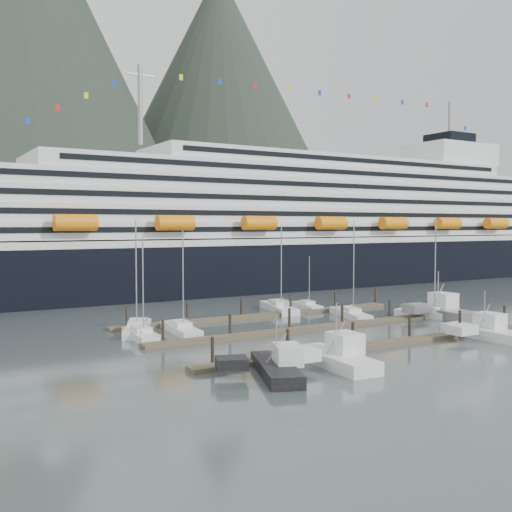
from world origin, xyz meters
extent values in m
plane|color=#495656|center=(0.00, 0.00, 0.00)|extent=(1600.00, 1600.00, 0.00)
cone|color=black|center=(40.00, 560.00, 180.00)|extent=(400.00, 400.00, 420.00)
cone|color=black|center=(300.00, 620.00, 155.00)|extent=(360.00, 360.00, 360.00)
cube|color=black|center=(25.00, 55.00, 4.00)|extent=(210.00, 28.00, 12.00)
cube|color=silver|center=(25.00, 55.00, 10.50)|extent=(205.80, 27.44, 1.50)
cube|color=silver|center=(30.00, 55.00, 13.10)|extent=(185.00, 26.00, 3.20)
cube|color=black|center=(30.00, 41.95, 13.26)|extent=(175.75, 0.20, 1.00)
cube|color=silver|center=(32.00, 55.00, 16.30)|extent=(180.00, 25.00, 3.20)
cube|color=black|center=(32.00, 42.45, 16.46)|extent=(171.00, 0.20, 1.00)
cube|color=silver|center=(34.00, 55.00, 19.50)|extent=(172.00, 24.00, 3.20)
cube|color=black|center=(34.00, 42.95, 19.66)|extent=(163.40, 0.20, 1.00)
cube|color=silver|center=(36.00, 55.00, 22.70)|extent=(160.00, 23.00, 3.20)
cube|color=black|center=(36.00, 43.45, 22.86)|extent=(152.00, 0.20, 1.00)
cube|color=silver|center=(38.00, 55.00, 25.80)|extent=(140.00, 22.00, 3.00)
cube|color=black|center=(38.00, 43.95, 25.95)|extent=(133.00, 0.20, 1.00)
cube|color=silver|center=(40.00, 55.00, 28.80)|extent=(95.00, 20.00, 3.00)
cube|color=black|center=(40.00, 44.95, 28.95)|extent=(90.25, 0.20, 1.00)
cube|color=silver|center=(80.00, 55.00, 33.30)|extent=(22.00, 16.00, 6.00)
cube|color=black|center=(80.00, 55.00, 37.80)|extent=(10.00, 10.00, 3.00)
cylinder|color=gray|center=(-10.00, 55.00, 38.30)|extent=(1.00, 1.00, 16.00)
cylinder|color=gray|center=(80.00, 55.00, 43.30)|extent=(0.80, 0.80, 10.00)
cylinder|color=orange|center=(-27.00, 40.00, 14.50)|extent=(7.00, 2.80, 2.80)
cylinder|color=orange|center=(-9.00, 40.00, 14.50)|extent=(7.00, 2.80, 2.80)
cylinder|color=orange|center=(9.00, 40.00, 14.50)|extent=(7.00, 2.80, 2.80)
cylinder|color=orange|center=(27.00, 40.00, 14.50)|extent=(7.00, 2.80, 2.80)
cylinder|color=orange|center=(45.00, 40.00, 14.50)|extent=(7.00, 2.80, 2.80)
cylinder|color=orange|center=(63.00, 40.00, 14.50)|extent=(7.00, 2.80, 2.80)
cylinder|color=orange|center=(81.00, 40.00, 14.50)|extent=(7.00, 2.80, 2.80)
cube|color=#42382A|center=(-5.00, -10.00, 0.25)|extent=(48.00, 2.00, 0.50)
cylinder|color=black|center=(-26.00, -8.90, 1.40)|extent=(0.36, 0.36, 3.20)
cylinder|color=black|center=(-17.00, -8.90, 1.40)|extent=(0.36, 0.36, 3.20)
cylinder|color=black|center=(-8.00, -8.90, 1.40)|extent=(0.36, 0.36, 3.20)
cylinder|color=black|center=(1.00, -8.90, 1.40)|extent=(0.36, 0.36, 3.20)
cylinder|color=black|center=(10.00, -8.90, 1.40)|extent=(0.36, 0.36, 3.20)
cylinder|color=black|center=(19.00, -8.90, 1.40)|extent=(0.36, 0.36, 3.20)
cube|color=#42382A|center=(-5.00, 3.00, 0.25)|extent=(48.00, 2.00, 0.50)
cylinder|color=black|center=(-26.00, 4.10, 1.40)|extent=(0.36, 0.36, 3.20)
cylinder|color=black|center=(-17.00, 4.10, 1.40)|extent=(0.36, 0.36, 3.20)
cylinder|color=black|center=(-8.00, 4.10, 1.40)|extent=(0.36, 0.36, 3.20)
cylinder|color=black|center=(1.00, 4.10, 1.40)|extent=(0.36, 0.36, 3.20)
cylinder|color=black|center=(10.00, 4.10, 1.40)|extent=(0.36, 0.36, 3.20)
cylinder|color=black|center=(19.00, 4.10, 1.40)|extent=(0.36, 0.36, 3.20)
cube|color=#42382A|center=(-5.00, 16.00, 0.25)|extent=(48.00, 2.00, 0.50)
cylinder|color=black|center=(-26.00, 17.10, 1.40)|extent=(0.36, 0.36, 3.20)
cylinder|color=black|center=(-17.00, 17.10, 1.40)|extent=(0.36, 0.36, 3.20)
cylinder|color=black|center=(-8.00, 17.10, 1.40)|extent=(0.36, 0.36, 3.20)
cylinder|color=black|center=(1.00, 17.10, 1.40)|extent=(0.36, 0.36, 3.20)
cylinder|color=black|center=(10.00, 17.10, 1.40)|extent=(0.36, 0.36, 3.20)
cylinder|color=black|center=(19.00, 17.10, 1.40)|extent=(0.36, 0.36, 3.20)
cube|color=silver|center=(-27.00, 8.69, 0.25)|extent=(3.09, 9.08, 1.39)
cube|color=silver|center=(-27.00, 8.69, 1.14)|extent=(2.16, 3.24, 0.80)
cylinder|color=gray|center=(-27.05, 7.80, 6.92)|extent=(0.16, 0.16, 12.04)
cube|color=silver|center=(-21.14, 9.93, 0.25)|extent=(3.61, 10.32, 1.41)
cube|color=silver|center=(-21.14, 9.93, 1.16)|extent=(2.36, 3.72, 0.81)
cylinder|color=gray|center=(-21.24, 8.93, 7.20)|extent=(0.16, 0.16, 12.57)
cube|color=silver|center=(6.57, 8.99, 0.25)|extent=(5.53, 11.15, 1.38)
cube|color=silver|center=(6.57, 8.99, 1.14)|extent=(2.97, 4.21, 0.79)
cylinder|color=gray|center=(6.27, 7.95, 7.82)|extent=(0.16, 0.16, 13.87)
cube|color=silver|center=(-25.92, 13.10, 0.25)|extent=(7.20, 11.29, 1.55)
cube|color=silver|center=(-25.92, 13.10, 1.28)|extent=(3.62, 4.45, 0.89)
cylinder|color=gray|center=(-26.38, 12.09, 7.86)|extent=(0.18, 0.18, 13.73)
cube|color=silver|center=(6.38, 20.00, 0.25)|extent=(3.64, 8.05, 1.21)
cube|color=silver|center=(6.38, 20.00, 0.99)|extent=(2.20, 2.99, 0.69)
cylinder|color=gray|center=(6.24, 19.24, 4.84)|extent=(0.14, 0.14, 8.12)
cube|color=silver|center=(0.67, 20.00, 0.25)|extent=(5.89, 12.36, 1.60)
cube|color=silver|center=(0.67, 20.00, 1.31)|extent=(3.27, 4.64, 0.91)
cylinder|color=gray|center=(0.37, 18.84, 7.40)|extent=(0.18, 0.18, 12.74)
cube|color=silver|center=(16.42, 2.54, 0.25)|extent=(6.26, 10.25, 1.54)
cube|color=silver|center=(16.42, 2.54, 1.26)|extent=(3.31, 4.02, 0.88)
cylinder|color=gray|center=(16.78, 1.61, 8.00)|extent=(0.18, 0.18, 14.03)
cube|color=black|center=(-22.40, -15.00, 0.35)|extent=(6.89, 11.45, 1.71)
cube|color=black|center=(-26.33, -13.47, 1.36)|extent=(3.59, 3.33, 1.02)
cube|color=silver|center=(-21.37, -15.40, 1.96)|extent=(3.43, 3.97, 1.88)
cube|color=black|center=(-21.37, -15.40, 2.64)|extent=(3.19, 3.70, 0.43)
cylinder|color=gray|center=(-22.40, -15.00, 3.41)|extent=(0.14, 0.14, 4.26)
cube|color=silver|center=(-15.30, -15.00, 0.35)|extent=(4.21, 10.93, 1.95)
cube|color=silver|center=(-19.37, -14.73, 1.56)|extent=(3.46, 2.57, 1.17)
cube|color=silver|center=(-14.23, -15.07, 2.24)|extent=(2.94, 3.39, 2.15)
cube|color=black|center=(-14.23, -15.07, 3.02)|extent=(2.73, 3.16, 0.49)
cylinder|color=gray|center=(-15.30, -15.00, 3.90)|extent=(0.16, 0.16, 4.88)
cube|color=silver|center=(9.95, -12.71, 0.35)|extent=(3.51, 10.95, 1.81)
cube|color=silver|center=(5.82, -12.80, 1.45)|extent=(3.14, 2.46, 1.09)
cube|color=silver|center=(11.04, -12.69, 2.09)|extent=(2.61, 3.32, 2.00)
cube|color=black|center=(11.04, -12.69, 2.81)|extent=(2.43, 3.10, 0.45)
cylinder|color=gray|center=(9.95, -12.71, 3.63)|extent=(0.15, 0.15, 4.53)
cube|color=gray|center=(18.00, 2.08, 0.35)|extent=(4.11, 11.98, 2.17)
cube|color=gray|center=(13.47, 2.00, 1.73)|extent=(3.73, 2.69, 1.30)
cube|color=silver|center=(19.19, 2.10, 2.49)|extent=(3.10, 3.63, 2.38)
cube|color=black|center=(19.19, 2.10, 3.36)|extent=(2.88, 3.39, 0.54)
cylinder|color=gray|center=(18.00, 2.08, 4.33)|extent=(0.17, 0.17, 5.42)
camera|label=1|loc=(-52.47, -61.65, 14.15)|focal=42.00mm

